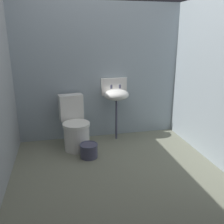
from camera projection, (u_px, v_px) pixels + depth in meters
name	position (u px, v px, depth m)	size (l,w,h in m)	color
ground_plane	(117.00, 174.00, 3.11)	(3.01, 2.78, 0.08)	slate
wall_back	(99.00, 73.00, 3.92)	(3.01, 0.10, 2.14)	#919FA9
wall_right	(218.00, 82.00, 3.15)	(0.10, 2.58, 2.14)	#909CA3
toilet_near_wall	(75.00, 127.00, 3.68)	(0.47, 0.64, 0.78)	white
sink	(116.00, 94.00, 3.87)	(0.42, 0.35, 0.99)	#44445A
bucket	(89.00, 150.00, 3.42)	(0.26, 0.26, 0.20)	#44445A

